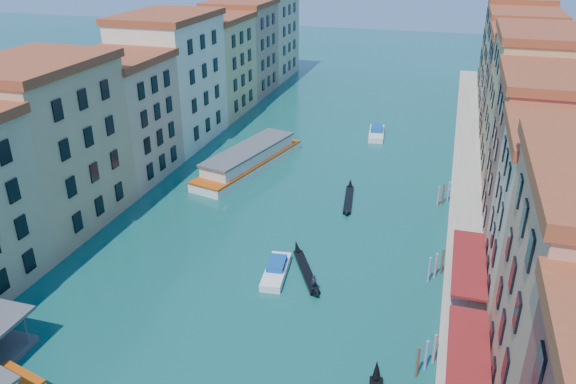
# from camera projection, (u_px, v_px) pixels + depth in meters

# --- Properties ---
(left_bank_palazzos) EXTENTS (12.80, 128.40, 21.00)m
(left_bank_palazzos) POSITION_uv_depth(u_px,v_px,m) (153.00, 93.00, 87.10)
(left_bank_palazzos) COLOR beige
(left_bank_palazzos) RESTS_ON ground
(right_bank_palazzos) EXTENTS (12.80, 128.40, 21.00)m
(right_bank_palazzos) POSITION_uv_depth(u_px,v_px,m) (539.00, 125.00, 72.93)
(right_bank_palazzos) COLOR #983F33
(right_bank_palazzos) RESTS_ON ground
(quay) EXTENTS (4.00, 140.00, 1.00)m
(quay) POSITION_uv_depth(u_px,v_px,m) (466.00, 182.00, 78.90)
(quay) COLOR #A49A84
(quay) RESTS_ON ground
(restaurant_awnings) EXTENTS (3.20, 44.55, 3.12)m
(restaurant_awnings) POSITION_uv_depth(u_px,v_px,m) (468.00, 374.00, 41.31)
(restaurant_awnings) COLOR maroon
(restaurant_awnings) RESTS_ON ground
(mooring_poles_right) EXTENTS (1.44, 54.24, 3.20)m
(mooring_poles_right) POSITION_uv_depth(u_px,v_px,m) (428.00, 335.00, 47.85)
(mooring_poles_right) COLOR brown
(mooring_poles_right) RESTS_ON ground
(vaporetto_far) EXTENTS (10.33, 23.17, 3.36)m
(vaporetto_far) POSITION_uv_depth(u_px,v_px,m) (249.00, 159.00, 84.18)
(vaporetto_far) COLOR white
(vaporetto_far) RESTS_ON ground
(gondola_fore) EXTENTS (5.73, 9.84, 2.14)m
(gondola_fore) POSITION_uv_depth(u_px,v_px,m) (306.00, 270.00, 58.73)
(gondola_fore) COLOR black
(gondola_fore) RESTS_ON ground
(gondola_far) EXTENTS (2.25, 10.69, 1.52)m
(gondola_far) POSITION_uv_depth(u_px,v_px,m) (349.00, 198.00, 74.68)
(gondola_far) COLOR black
(gondola_far) RESTS_ON ground
(motorboat_mid) EXTENTS (2.89, 6.96, 1.40)m
(motorboat_mid) POSITION_uv_depth(u_px,v_px,m) (276.00, 270.00, 58.50)
(motorboat_mid) COLOR white
(motorboat_mid) RESTS_ON ground
(motorboat_far) EXTENTS (3.33, 8.14, 1.64)m
(motorboat_far) POSITION_uv_depth(u_px,v_px,m) (377.00, 132.00, 98.07)
(motorboat_far) COLOR white
(motorboat_far) RESTS_ON ground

